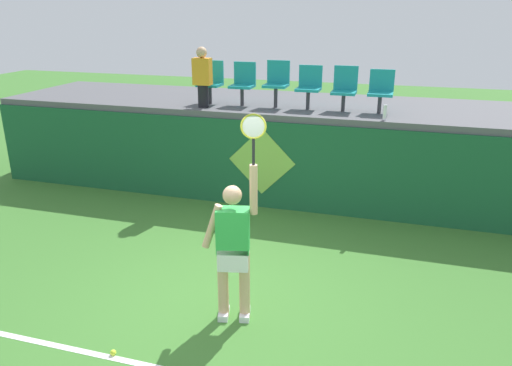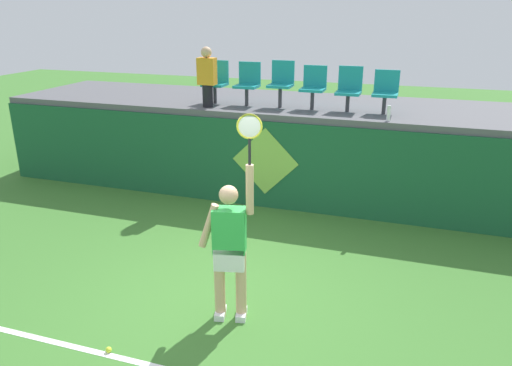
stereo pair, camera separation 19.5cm
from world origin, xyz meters
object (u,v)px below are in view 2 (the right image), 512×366
at_px(stadium_chair_3, 314,85).
at_px(stadium_chair_5, 386,90).
at_px(tennis_ball, 109,350).
at_px(water_bottle, 389,113).
at_px(stadium_chair_0, 216,80).
at_px(tennis_player, 230,245).
at_px(stadium_chair_2, 281,81).
at_px(stadium_chair_4, 349,88).
at_px(spectator_0, 207,76).
at_px(stadium_chair_1, 248,82).

distance_m(stadium_chair_3, stadium_chair_5, 1.31).
bearing_deg(tennis_ball, water_bottle, 62.10).
bearing_deg(stadium_chair_0, tennis_player, -65.83).
xyz_separation_m(stadium_chair_0, stadium_chair_5, (3.28, -0.00, -0.04)).
bearing_deg(water_bottle, stadium_chair_2, 162.47).
xyz_separation_m(water_bottle, stadium_chair_5, (-0.12, 0.65, 0.29)).
distance_m(tennis_player, stadium_chair_2, 4.56).
relative_size(stadium_chair_0, stadium_chair_4, 1.03).
relative_size(stadium_chair_0, spectator_0, 0.74).
xyz_separation_m(stadium_chair_1, stadium_chair_4, (1.96, 0.00, -0.02)).
distance_m(stadium_chair_2, stadium_chair_5, 1.94).
relative_size(stadium_chair_3, stadium_chair_4, 0.99).
xyz_separation_m(water_bottle, stadium_chair_2, (-2.06, 0.65, 0.36)).
bearing_deg(tennis_player, stadium_chair_3, 89.68).
xyz_separation_m(stadium_chair_2, stadium_chair_3, (0.62, -0.00, -0.05)).
xyz_separation_m(water_bottle, stadium_chair_0, (-3.40, 0.65, 0.32)).
bearing_deg(stadium_chair_0, stadium_chair_2, -0.04).
bearing_deg(stadium_chair_0, spectator_0, -90.00).
height_order(tennis_player, stadium_chair_3, stadium_chair_3).
height_order(water_bottle, stadium_chair_0, stadium_chair_0).
height_order(tennis_player, water_bottle, tennis_player).
relative_size(tennis_ball, stadium_chair_5, 0.09).
bearing_deg(water_bottle, spectator_0, 176.36).
xyz_separation_m(stadium_chair_1, stadium_chair_5, (2.61, -0.00, -0.03)).
distance_m(tennis_player, stadium_chair_5, 4.69).
bearing_deg(stadium_chair_2, tennis_ball, -94.72).
xyz_separation_m(tennis_ball, water_bottle, (2.51, 4.73, 1.87)).
distance_m(stadium_chair_1, stadium_chair_5, 2.61).
height_order(tennis_ball, stadium_chair_1, stadium_chair_1).
height_order(water_bottle, spectator_0, spectator_0).
bearing_deg(stadium_chair_5, stadium_chair_1, 179.93).
xyz_separation_m(stadium_chair_1, spectator_0, (-0.67, -0.43, 0.14)).
bearing_deg(tennis_ball, stadium_chair_2, 85.28).
height_order(stadium_chair_3, stadium_chair_4, stadium_chair_4).
xyz_separation_m(tennis_player, spectator_0, (-1.94, 3.89, 1.39)).
height_order(stadium_chair_0, stadium_chair_5, stadium_chair_0).
bearing_deg(stadium_chair_1, water_bottle, -13.39).
bearing_deg(stadium_chair_5, water_bottle, -79.15).
bearing_deg(spectator_0, stadium_chair_4, 9.44).
relative_size(tennis_ball, stadium_chair_2, 0.08).
height_order(stadium_chair_0, stadium_chair_2, stadium_chair_2).
bearing_deg(stadium_chair_3, stadium_chair_4, 0.42).
height_order(stadium_chair_5, spectator_0, spectator_0).
distance_m(tennis_ball, stadium_chair_2, 5.84).
relative_size(tennis_player, tennis_ball, 38.42).
relative_size(water_bottle, stadium_chair_5, 0.35).
height_order(stadium_chair_1, stadium_chair_2, stadium_chair_2).
distance_m(stadium_chair_0, stadium_chair_2, 1.34).
bearing_deg(spectator_0, tennis_ball, -79.72).
bearing_deg(stadium_chair_3, tennis_ball, -101.24).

